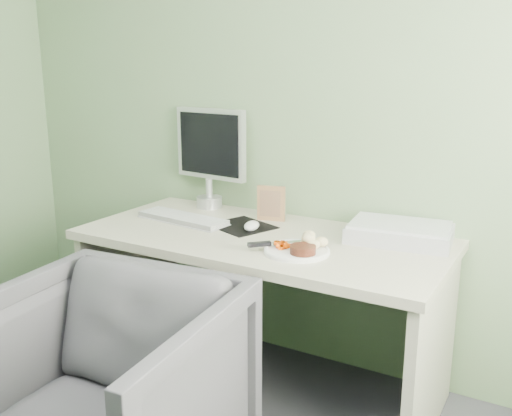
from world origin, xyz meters
The scene contains 15 objects.
wall_back centered at (0.00, 2.00, 1.35)m, with size 3.50×3.50×0.00m, color #6D8D63.
desk centered at (0.00, 1.62, 0.55)m, with size 1.60×0.75×0.73m.
plate centered at (0.24, 1.49, 0.74)m, with size 0.26×0.26×0.01m, color white.
steak centered at (0.28, 1.45, 0.76)m, with size 0.10×0.10×0.03m, color black.
potato_pile centered at (0.27, 1.54, 0.77)m, with size 0.11×0.08×0.06m, color tan.
carrot_heap centered at (0.18, 1.48, 0.76)m, with size 0.06×0.05×0.04m, color #E24B04.
steak_knife centered at (0.12, 1.46, 0.76)m, with size 0.19×0.19×0.02m.
mousepad centered at (-0.14, 1.70, 0.73)m, with size 0.26×0.23×0.00m, color black.
keyboard centered at (-0.43, 1.63, 0.75)m, with size 0.46×0.14×0.02m, color white.
computer_mouse centered at (-0.08, 1.67, 0.75)m, with size 0.06×0.11×0.04m, color white.
photo_frame centered at (-0.08, 1.85, 0.81)m, with size 0.13×0.02×0.17m, color brown.
eyedrop_bottle centered at (-0.08, 1.86, 0.76)m, with size 0.02×0.02×0.07m.
scanner centered at (0.55, 1.84, 0.76)m, with size 0.42×0.28×0.07m, color #A4A6AB.
monitor centered at (-0.48, 1.94, 1.02)m, with size 0.42×0.13×0.51m.
desk_chair centered at (-0.12, 0.75, 0.37)m, with size 0.80×0.82×0.75m, color #3C3B40.
Camera 1 is at (1.16, -0.45, 1.46)m, focal length 40.00 mm.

